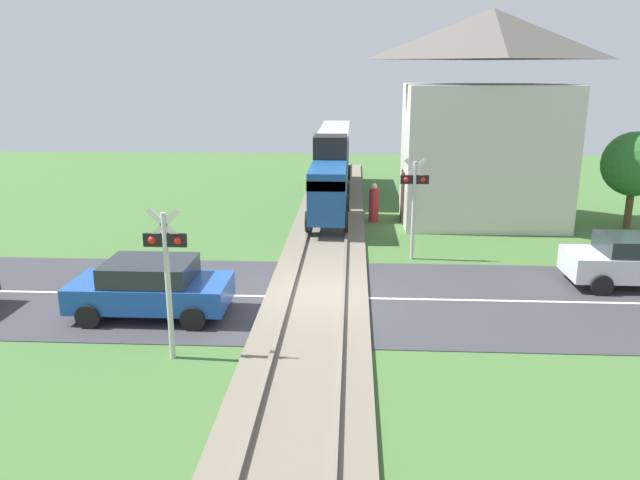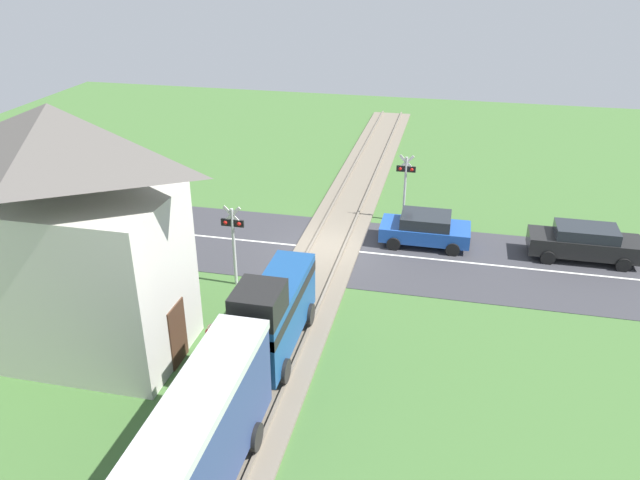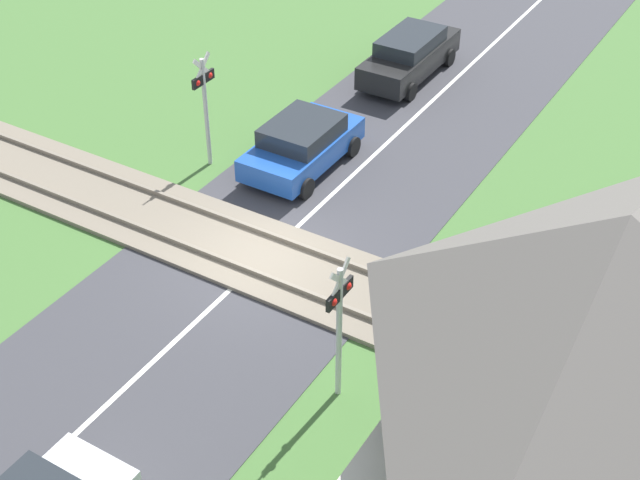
{
  "view_description": "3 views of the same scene",
  "coord_description": "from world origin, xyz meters",
  "px_view_note": "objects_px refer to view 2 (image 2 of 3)",
  "views": [
    {
      "loc": [
        0.95,
        -15.95,
        6.03
      ],
      "look_at": [
        0.0,
        1.61,
        1.2
      ],
      "focal_mm": 35.0,
      "sensor_mm": 36.0,
      "label": 1
    },
    {
      "loc": [
        -5.04,
        24.01,
        12.3
      ],
      "look_at": [
        0.0,
        1.61,
        1.2
      ],
      "focal_mm": 35.0,
      "sensor_mm": 36.0,
      "label": 2
    },
    {
      "loc": [
        14.0,
        10.09,
        13.37
      ],
      "look_at": [
        0.0,
        1.61,
        1.2
      ],
      "focal_mm": 50.0,
      "sensor_mm": 36.0,
      "label": 3
    }
  ],
  "objects_px": {
    "crossing_signal_west_approach": "(405,179)",
    "station_building": "(73,240)",
    "crossing_signal_east_approach": "(233,235)",
    "pedestrian_by_station": "(213,347)",
    "train": "(225,399)",
    "car_near_crossing": "(425,228)",
    "car_behind_queue": "(584,242)",
    "car_far_side": "(121,227)"
  },
  "relations": [
    {
      "from": "car_near_crossing",
      "to": "crossing_signal_west_approach",
      "type": "relative_size",
      "value": 1.17
    },
    {
      "from": "car_near_crossing",
      "to": "station_building",
      "type": "relative_size",
      "value": 0.48
    },
    {
      "from": "car_behind_queue",
      "to": "station_building",
      "type": "bearing_deg",
      "value": 31.75
    },
    {
      "from": "car_behind_queue",
      "to": "crossing_signal_west_approach",
      "type": "bearing_deg",
      "value": -16.75
    },
    {
      "from": "crossing_signal_west_approach",
      "to": "train",
      "type": "bearing_deg",
      "value": 79.9
    },
    {
      "from": "crossing_signal_west_approach",
      "to": "station_building",
      "type": "relative_size",
      "value": 0.4
    },
    {
      "from": "train",
      "to": "car_behind_queue",
      "type": "relative_size",
      "value": 3.07
    },
    {
      "from": "crossing_signal_east_approach",
      "to": "station_building",
      "type": "xyz_separation_m",
      "value": [
        3.19,
        5.17,
        1.9
      ]
    },
    {
      "from": "car_near_crossing",
      "to": "crossing_signal_west_approach",
      "type": "xyz_separation_m",
      "value": [
        1.19,
        -2.36,
        1.36
      ]
    },
    {
      "from": "car_near_crossing",
      "to": "pedestrian_by_station",
      "type": "distance_m",
      "value": 11.96
    },
    {
      "from": "crossing_signal_east_approach",
      "to": "station_building",
      "type": "distance_m",
      "value": 6.36
    },
    {
      "from": "car_near_crossing",
      "to": "crossing_signal_west_approach",
      "type": "height_order",
      "value": "crossing_signal_west_approach"
    },
    {
      "from": "car_behind_queue",
      "to": "station_building",
      "type": "height_order",
      "value": "station_building"
    },
    {
      "from": "train",
      "to": "car_near_crossing",
      "type": "bearing_deg",
      "value": -106.35
    },
    {
      "from": "car_far_side",
      "to": "crossing_signal_west_approach",
      "type": "bearing_deg",
      "value": -156.43
    },
    {
      "from": "crossing_signal_west_approach",
      "to": "crossing_signal_east_approach",
      "type": "distance_m",
      "value": 9.56
    },
    {
      "from": "car_near_crossing",
      "to": "crossing_signal_east_approach",
      "type": "distance_m",
      "value": 8.84
    },
    {
      "from": "car_behind_queue",
      "to": "car_far_side",
      "type": "bearing_deg",
      "value": 8.26
    },
    {
      "from": "train",
      "to": "crossing_signal_east_approach",
      "type": "height_order",
      "value": "train"
    },
    {
      "from": "car_near_crossing",
      "to": "crossing_signal_east_approach",
      "type": "relative_size",
      "value": 1.17
    },
    {
      "from": "crossing_signal_east_approach",
      "to": "pedestrian_by_station",
      "type": "xyz_separation_m",
      "value": [
        -1.1,
        5.17,
        -1.4
      ]
    },
    {
      "from": "train",
      "to": "station_building",
      "type": "distance_m",
      "value": 7.35
    },
    {
      "from": "pedestrian_by_station",
      "to": "car_far_side",
      "type": "bearing_deg",
      "value": -45.86
    },
    {
      "from": "car_far_side",
      "to": "car_behind_queue",
      "type": "height_order",
      "value": "car_behind_queue"
    },
    {
      "from": "car_behind_queue",
      "to": "station_building",
      "type": "xyz_separation_m",
      "value": [
        16.82,
        10.41,
        3.22
      ]
    },
    {
      "from": "car_near_crossing",
      "to": "car_behind_queue",
      "type": "xyz_separation_m",
      "value": [
        -6.65,
        0.0,
        0.04
      ]
    },
    {
      "from": "train",
      "to": "car_near_crossing",
      "type": "relative_size",
      "value": 3.55
    },
    {
      "from": "car_far_side",
      "to": "crossing_signal_east_approach",
      "type": "height_order",
      "value": "crossing_signal_east_approach"
    },
    {
      "from": "train",
      "to": "pedestrian_by_station",
      "type": "bearing_deg",
      "value": -62.91
    },
    {
      "from": "car_near_crossing",
      "to": "pedestrian_by_station",
      "type": "bearing_deg",
      "value": 60.52
    },
    {
      "from": "car_far_side",
      "to": "crossing_signal_east_approach",
      "type": "bearing_deg",
      "value": 159.2
    },
    {
      "from": "pedestrian_by_station",
      "to": "car_behind_queue",
      "type": "bearing_deg",
      "value": -140.29
    },
    {
      "from": "crossing_signal_west_approach",
      "to": "car_far_side",
      "type": "bearing_deg",
      "value": 23.57
    },
    {
      "from": "car_behind_queue",
      "to": "pedestrian_by_station",
      "type": "bearing_deg",
      "value": 39.71
    },
    {
      "from": "car_far_side",
      "to": "pedestrian_by_station",
      "type": "height_order",
      "value": "pedestrian_by_station"
    },
    {
      "from": "car_behind_queue",
      "to": "car_near_crossing",
      "type": "bearing_deg",
      "value": 0.0
    },
    {
      "from": "train",
      "to": "car_near_crossing",
      "type": "height_order",
      "value": "train"
    },
    {
      "from": "crossing_signal_east_approach",
      "to": "car_far_side",
      "type": "bearing_deg",
      "value": -20.8
    },
    {
      "from": "crossing_signal_east_approach",
      "to": "car_behind_queue",
      "type": "bearing_deg",
      "value": -158.99
    },
    {
      "from": "crossing_signal_east_approach",
      "to": "pedestrian_by_station",
      "type": "relative_size",
      "value": 2.1
    },
    {
      "from": "train",
      "to": "station_building",
      "type": "height_order",
      "value": "station_building"
    },
    {
      "from": "car_near_crossing",
      "to": "crossing_signal_east_approach",
      "type": "height_order",
      "value": "crossing_signal_east_approach"
    }
  ]
}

